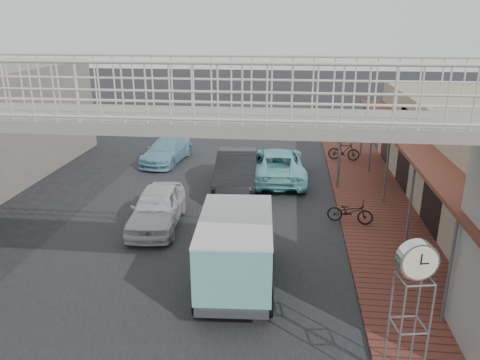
% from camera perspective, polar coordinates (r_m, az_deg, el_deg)
% --- Properties ---
extents(ground, '(120.00, 120.00, 0.00)m').
position_cam_1_polar(ground, '(15.27, -6.06, -8.75)').
color(ground, black).
rests_on(ground, ground).
extents(road_strip, '(10.00, 60.00, 0.01)m').
position_cam_1_polar(road_strip, '(15.27, -6.06, -8.73)').
color(road_strip, black).
rests_on(road_strip, ground).
extents(sidewalk, '(3.00, 40.00, 0.10)m').
position_cam_1_polar(sidewalk, '(17.98, 16.86, -4.93)').
color(sidewalk, brown).
rests_on(sidewalk, ground).
extents(footbridge, '(16.40, 2.40, 6.34)m').
position_cam_1_polar(footbridge, '(10.44, -11.24, -3.25)').
color(footbridge, gray).
rests_on(footbridge, ground).
extents(white_hatchback, '(1.93, 4.21, 1.40)m').
position_cam_1_polar(white_hatchback, '(17.05, -10.07, -3.33)').
color(white_hatchback, silver).
rests_on(white_hatchback, ground).
extents(dark_sedan, '(1.95, 5.02, 1.63)m').
position_cam_1_polar(dark_sedan, '(20.47, -0.38, 1.10)').
color(dark_sedan, black).
rests_on(dark_sedan, ground).
extents(angkot_curb, '(2.79, 5.43, 1.47)m').
position_cam_1_polar(angkot_curb, '(21.84, 4.56, 1.96)').
color(angkot_curb, '#77CCCF').
rests_on(angkot_curb, ground).
extents(angkot_far, '(2.23, 4.42, 1.23)m').
position_cam_1_polar(angkot_far, '(24.85, -8.93, 3.58)').
color(angkot_far, '#70A9C3').
rests_on(angkot_far, ground).
extents(angkot_van, '(2.23, 4.45, 2.13)m').
position_cam_1_polar(angkot_van, '(12.85, -0.47, -7.44)').
color(angkot_van, black).
rests_on(angkot_van, ground).
extents(motorcycle_near, '(1.71, 0.86, 0.86)m').
position_cam_1_polar(motorcycle_near, '(17.34, 13.27, -3.77)').
color(motorcycle_near, black).
rests_on(motorcycle_near, sidewalk).
extents(motorcycle_far, '(1.67, 0.69, 0.97)m').
position_cam_1_polar(motorcycle_far, '(25.14, 12.55, 3.47)').
color(motorcycle_far, black).
rests_on(motorcycle_far, sidewalk).
extents(street_clock, '(0.79, 0.69, 3.10)m').
position_cam_1_polar(street_clock, '(9.49, 20.69, -9.88)').
color(street_clock, '#59595B').
rests_on(street_clock, sidewalk).
extents(arrow_sign, '(1.85, 1.19, 3.13)m').
position_cam_1_polar(arrow_sign, '(20.42, 14.38, 5.74)').
color(arrow_sign, '#59595B').
rests_on(arrow_sign, sidewalk).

